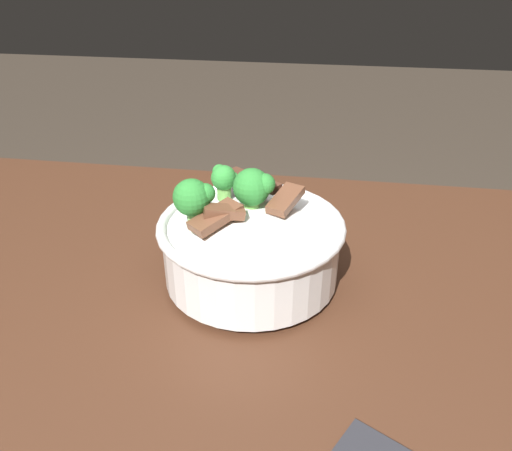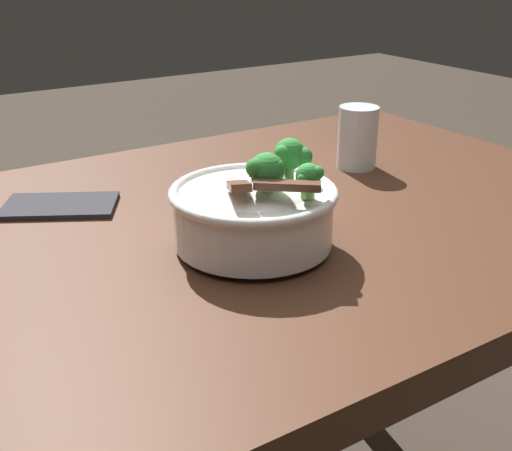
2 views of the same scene
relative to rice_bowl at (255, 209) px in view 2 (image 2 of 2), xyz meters
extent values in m
cube|color=#472819|center=(0.03, -0.10, -0.08)|extent=(1.38, 0.81, 0.05)
cube|color=#472819|center=(-0.59, -0.43, -0.48)|extent=(0.06, 0.06, 0.75)
cylinder|color=white|center=(0.00, 0.00, -0.05)|extent=(0.09, 0.09, 0.01)
cylinder|color=white|center=(0.00, 0.00, -0.01)|extent=(0.20, 0.20, 0.07)
torus|color=white|center=(0.00, 0.00, 0.02)|extent=(0.21, 0.21, 0.01)
ellipsoid|color=white|center=(0.00, 0.00, 0.00)|extent=(0.18, 0.18, 0.06)
cube|color=brown|center=(-0.03, -0.02, 0.05)|extent=(0.05, 0.03, 0.02)
cube|color=brown|center=(0.04, 0.02, 0.05)|extent=(0.04, 0.06, 0.02)
cube|color=brown|center=(-0.03, -0.02, 0.04)|extent=(0.06, 0.06, 0.02)
cube|color=#563323|center=(-0.01, 0.06, 0.05)|extent=(0.07, 0.06, 0.01)
cylinder|color=#6BA84C|center=(0.00, 0.02, 0.03)|extent=(0.02, 0.02, 0.02)
sphere|color=#2D8433|center=(0.00, 0.02, 0.06)|extent=(0.04, 0.04, 0.04)
sphere|color=#2D8433|center=(0.01, 0.02, 0.06)|extent=(0.02, 0.02, 0.02)
sphere|color=#2D8433|center=(-0.01, 0.03, 0.06)|extent=(0.02, 0.02, 0.02)
cylinder|color=#6BA84C|center=(-0.06, -0.01, 0.04)|extent=(0.01, 0.01, 0.02)
sphere|color=#2D8433|center=(-0.06, -0.01, 0.06)|extent=(0.04, 0.04, 0.04)
sphere|color=#2D8433|center=(-0.05, -0.01, 0.06)|extent=(0.02, 0.02, 0.02)
sphere|color=#2D8433|center=(-0.07, 0.00, 0.06)|extent=(0.03, 0.03, 0.03)
cylinder|color=#6BA84C|center=(-0.04, 0.06, 0.03)|extent=(0.02, 0.02, 0.02)
sphere|color=green|center=(-0.04, 0.06, 0.05)|extent=(0.03, 0.03, 0.03)
sphere|color=green|center=(-0.03, 0.06, 0.05)|extent=(0.01, 0.01, 0.01)
sphere|color=green|center=(-0.05, 0.06, 0.06)|extent=(0.02, 0.02, 0.02)
cylinder|color=white|center=(-0.33, -0.19, -0.05)|extent=(0.07, 0.07, 0.00)
cylinder|color=white|center=(-0.33, -0.19, 0.00)|extent=(0.07, 0.07, 0.11)
cylinder|color=olive|center=(-0.33, -0.19, -0.02)|extent=(0.06, 0.06, 0.07)
cube|color=#28282D|center=(0.17, -0.27, -0.05)|extent=(0.19, 0.16, 0.01)
camera|label=1|loc=(0.08, -0.49, 0.31)|focal=35.56mm
camera|label=2|loc=(0.41, 0.65, 0.31)|focal=45.97mm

